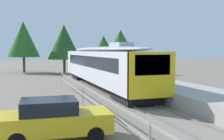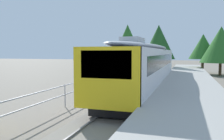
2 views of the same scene
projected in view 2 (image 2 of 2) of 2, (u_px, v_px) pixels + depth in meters
name	position (u px, v px, depth m)	size (l,w,h in m)	color
ground_plane	(78.00, 103.00, 13.90)	(160.00, 160.00, 0.00)	slate
track_rails	(127.00, 106.00, 13.00)	(3.20, 60.00, 0.14)	gray
commuter_train	(146.00, 63.00, 18.62)	(2.82, 19.71, 3.74)	silver
station_platform	(189.00, 103.00, 11.99)	(3.90, 60.00, 0.90)	#A8A59E
tree_behind_carpark	(159.00, 42.00, 34.34)	(4.74, 4.74, 7.01)	brown
tree_behind_station_far	(128.00, 41.00, 39.30)	(4.75, 4.75, 7.65)	brown
tree_distant_left	(203.00, 47.00, 33.16)	(3.89, 3.89, 5.59)	brown
tree_distant_centre	(221.00, 45.00, 30.64)	(5.25, 5.25, 6.39)	brown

